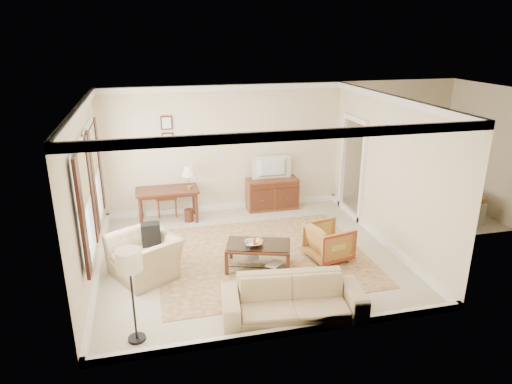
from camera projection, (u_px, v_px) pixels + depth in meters
name	position (u px, v px, depth m)	size (l,w,h in m)	color
room_shell	(249.00, 126.00, 7.78)	(5.51, 5.01, 2.91)	beige
annex_bedroom	(428.00, 199.00, 10.54)	(3.00, 2.70, 2.90)	beige
window_front	(84.00, 204.00, 6.85)	(0.12, 1.56, 1.80)	#CCB284
window_rear	(94.00, 173.00, 8.32)	(0.12, 1.56, 1.80)	#CCB284
doorway	(352.00, 169.00, 10.22)	(0.10, 1.12, 2.25)	white
rug	(262.00, 256.00, 8.56)	(3.85, 3.30, 0.01)	brown
writing_desk	(167.00, 194.00, 9.98)	(1.35, 0.67, 0.74)	#4B2215
desk_chair	(166.00, 193.00, 10.34)	(0.45, 0.45, 1.05)	brown
desk_lamp	(189.00, 177.00, 9.97)	(0.32, 0.32, 0.50)	silver
framed_prints	(167.00, 131.00, 9.94)	(0.25, 0.04, 0.68)	#4B2215
sideboard	(272.00, 194.00, 10.77)	(1.20, 0.46, 0.74)	brown
tv	(273.00, 161.00, 10.48)	(0.88, 0.51, 0.12)	black
coffee_table	(258.00, 249.00, 8.04)	(1.26, 0.96, 0.47)	#4B2215
fruit_bowl	(253.00, 243.00, 7.92)	(0.42, 0.42, 0.10)	silver
book_a	(246.00, 256.00, 8.19)	(0.28, 0.04, 0.38)	brown
book_b	(269.00, 262.00, 7.97)	(0.28, 0.03, 0.38)	brown
striped_armchair	(329.00, 240.00, 8.37)	(0.72, 0.68, 0.74)	maroon
club_armchair	(144.00, 249.00, 7.77)	(1.11, 0.72, 0.97)	tan
backpack	(151.00, 232.00, 7.82)	(0.32, 0.22, 0.40)	black
sofa	(293.00, 293.00, 6.62)	(2.07, 0.60, 0.81)	tan
floor_lamp	(130.00, 267.00, 5.88)	(0.34, 0.34, 1.36)	black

